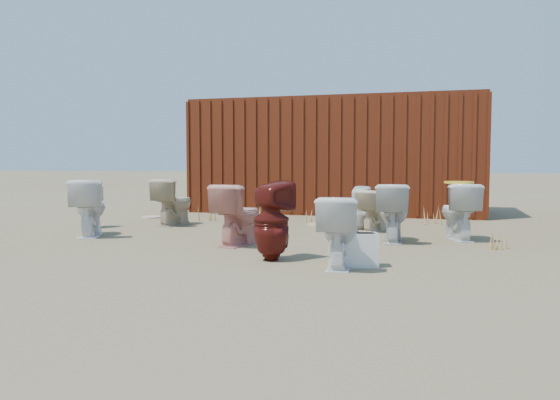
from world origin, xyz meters
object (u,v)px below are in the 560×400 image
(toilet_back_e, at_px, (360,208))
(toilet_front_maroon, at_px, (271,221))
(toilet_front_e, at_px, (339,232))
(toilet_back_a, at_px, (90,207))
(toilet_front_c, at_px, (393,213))
(toilet_back_beige_right, at_px, (375,210))
(loose_tank, at_px, (353,250))
(shipping_container, at_px, (337,156))
(toilet_back_yellowlid, at_px, (458,212))
(toilet_front_a, at_px, (89,208))
(toilet_front_pink, at_px, (238,214))
(toilet_back_beige_left, at_px, (174,202))

(toilet_back_e, bearing_deg, toilet_front_maroon, 86.09)
(toilet_front_e, distance_m, toilet_back_a, 4.99)
(toilet_front_c, relative_size, toilet_back_e, 1.14)
(toilet_front_maroon, xyz_separation_m, toilet_back_beige_right, (0.81, 2.87, -0.11))
(toilet_back_a, relative_size, loose_tank, 1.38)
(shipping_container, distance_m, toilet_front_e, 6.56)
(toilet_back_a, relative_size, toilet_back_yellowlid, 0.88)
(shipping_container, distance_m, toilet_front_a, 5.80)
(toilet_front_maroon, xyz_separation_m, toilet_front_e, (0.78, -0.21, -0.07))
(shipping_container, bearing_deg, toilet_back_e, -73.82)
(toilet_back_e, bearing_deg, toilet_back_a, 20.14)
(loose_tank, bearing_deg, toilet_front_e, -161.64)
(toilet_front_pink, bearing_deg, toilet_back_a, -9.30)
(toilet_back_beige_left, bearing_deg, toilet_front_pink, 145.20)
(toilet_front_e, bearing_deg, loose_tank, -148.90)
(toilet_front_pink, xyz_separation_m, loose_tank, (1.65, -1.08, -0.22))
(toilet_back_e, xyz_separation_m, loose_tank, (0.35, -3.14, -0.17))
(toilet_front_c, xyz_separation_m, toilet_front_maroon, (-1.17, -1.79, 0.04))
(toilet_front_a, height_order, toilet_back_beige_right, toilet_front_a)
(toilet_back_beige_right, relative_size, loose_tank, 1.29)
(toilet_front_a, distance_m, toilet_front_pink, 2.38)
(shipping_container, bearing_deg, toilet_back_beige_left, -122.66)
(toilet_front_a, distance_m, loose_tank, 4.23)
(toilet_back_a, distance_m, toilet_back_beige_left, 1.35)
(toilet_front_c, bearing_deg, toilet_front_maroon, 54.33)
(toilet_back_yellowlid, bearing_deg, loose_tank, 49.20)
(toilet_front_maroon, bearing_deg, toilet_front_e, -166.98)
(toilet_back_a, height_order, loose_tank, toilet_back_a)
(shipping_container, height_order, toilet_front_a, shipping_container)
(shipping_container, height_order, toilet_front_e, shipping_container)
(toilet_front_pink, bearing_deg, toilet_back_e, -112.04)
(toilet_front_c, bearing_deg, toilet_back_beige_right, -74.26)
(toilet_front_c, height_order, toilet_back_beige_left, toilet_back_beige_left)
(toilet_front_e, bearing_deg, toilet_front_pink, -40.76)
(toilet_back_e, bearing_deg, toilet_front_pink, 64.38)
(toilet_front_c, height_order, toilet_back_beige_right, toilet_front_c)
(toilet_back_e, height_order, loose_tank, toilet_back_e)
(toilet_back_yellowlid, bearing_deg, shipping_container, -74.44)
(toilet_back_a, distance_m, toilet_back_e, 4.38)
(toilet_back_e, bearing_deg, shipping_container, -67.19)
(toilet_front_a, bearing_deg, toilet_back_beige_right, 178.19)
(toilet_front_pink, relative_size, toilet_front_e, 1.08)
(toilet_back_beige_right, distance_m, toilet_back_e, 0.30)
(toilet_front_c, height_order, toilet_front_e, toilet_front_c)
(shipping_container, xyz_separation_m, toilet_front_c, (1.53, -4.40, -0.81))
(toilet_back_a, bearing_deg, shipping_container, -128.63)
(shipping_container, distance_m, toilet_front_maroon, 6.25)
(toilet_back_beige_right, distance_m, loose_tank, 2.99)
(toilet_front_maroon, distance_m, toilet_front_e, 0.81)
(toilet_front_pink, xyz_separation_m, toilet_back_e, (1.30, 2.07, -0.05))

